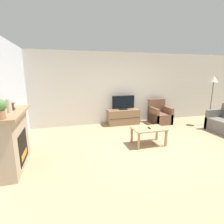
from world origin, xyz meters
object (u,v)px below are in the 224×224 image
at_px(potted_plant, 0,108).
at_px(coffee_table, 149,131).
at_px(mantel_vase_centre_left, 9,106).
at_px(mantel_clock, 13,106).
at_px(floor_lamp, 213,83).
at_px(tv, 123,103).
at_px(remote, 149,128).
at_px(armchair, 159,115).
at_px(mantel_vase_left, 4,109).
at_px(fireplace, 14,140).
at_px(tv_stand, 123,117).

relative_size(potted_plant, coffee_table, 0.39).
xyz_separation_m(mantel_vase_centre_left, coffee_table, (3.20, 0.43, -0.94)).
xyz_separation_m(mantel_clock, potted_plant, (-0.00, -0.75, 0.12)).
bearing_deg(floor_lamp, tv, 162.47).
bearing_deg(coffee_table, mantel_clock, -176.84).
bearing_deg(mantel_vase_centre_left, remote, 7.51).
distance_m(tv, armchair, 1.55).
xyz_separation_m(armchair, remote, (-1.42, -1.83, 0.18)).
distance_m(mantel_vase_left, potted_plant, 0.19).
relative_size(tv, floor_lamp, 0.48).
distance_m(fireplace, tv_stand, 4.00).
distance_m(mantel_vase_centre_left, tv, 4.07).
distance_m(mantel_vase_centre_left, tv_stand, 4.17).
xyz_separation_m(fireplace, armchair, (4.65, 2.15, -0.31)).
relative_size(tv_stand, armchair, 1.31).
bearing_deg(floor_lamp, coffee_table, -161.05).
distance_m(potted_plant, coffee_table, 3.48).
height_order(fireplace, coffee_table, fireplace).
height_order(potted_plant, coffee_table, potted_plant).
bearing_deg(potted_plant, tv, 42.99).
bearing_deg(remote, mantel_vase_centre_left, -161.16).
xyz_separation_m(mantel_vase_left, tv_stand, (3.19, 2.79, -1.04)).
relative_size(mantel_clock, remote, 0.97).
height_order(mantel_clock, tv_stand, mantel_clock).
xyz_separation_m(mantel_vase_centre_left, tv, (3.19, 2.47, -0.51)).
distance_m(potted_plant, armchair, 5.50).
distance_m(fireplace, mantel_vase_centre_left, 0.73).
bearing_deg(tv_stand, remote, -89.35).
distance_m(armchair, floor_lamp, 2.23).
distance_m(tv, coffee_table, 2.09).
relative_size(mantel_vase_left, mantel_clock, 1.90).
height_order(potted_plant, armchair, potted_plant).
bearing_deg(mantel_vase_left, coffee_table, 13.16).
height_order(mantel_clock, floor_lamp, floor_lamp).
xyz_separation_m(tv, remote, (0.02, -2.05, -0.35)).
bearing_deg(floor_lamp, armchair, 155.20).
height_order(mantel_vase_centre_left, coffee_table, mantel_vase_centre_left).
relative_size(tv_stand, coffee_table, 1.38).
height_order(mantel_vase_centre_left, tv_stand, mantel_vase_centre_left).
bearing_deg(potted_plant, armchair, 30.77).
bearing_deg(floor_lamp, potted_plant, -162.46).
height_order(mantel_clock, armchair, mantel_clock).
xyz_separation_m(mantel_clock, armchair, (4.63, 2.01, -0.97)).
distance_m(mantel_vase_centre_left, potted_plant, 0.50).
bearing_deg(potted_plant, floor_lamp, 17.54).
relative_size(mantel_vase_centre_left, potted_plant, 0.87).
relative_size(fireplace, mantel_vase_centre_left, 4.83).
relative_size(mantel_vase_left, floor_lamp, 0.16).
relative_size(armchair, floor_lamp, 0.50).
relative_size(mantel_vase_centre_left, armchair, 0.32).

